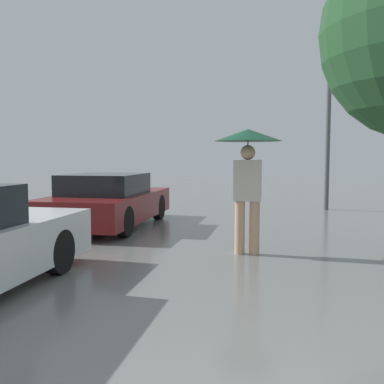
{
  "coord_description": "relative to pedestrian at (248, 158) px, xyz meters",
  "views": [
    {
      "loc": [
        0.2,
        -0.68,
        1.52
      ],
      "look_at": [
        -1.08,
        5.88,
        0.95
      ],
      "focal_mm": 40.0,
      "sensor_mm": 36.0,
      "label": 1
    }
  ],
  "objects": [
    {
      "name": "street_lamp",
      "position": [
        1.85,
        6.0,
        1.66
      ],
      "size": [
        0.38,
        0.38,
        4.69
      ],
      "color": "#515456",
      "rests_on": "ground_plane"
    },
    {
      "name": "parked_car_farthest",
      "position": [
        -3.14,
        2.12,
        -0.95
      ],
      "size": [
        1.77,
        3.81,
        1.14
      ],
      "color": "maroon",
      "rests_on": "ground_plane"
    },
    {
      "name": "pedestrian",
      "position": [
        0.0,
        0.0,
        0.0
      ],
      "size": [
        1.02,
        1.02,
        1.92
      ],
      "color": "tan",
      "rests_on": "ground_plane"
    }
  ]
}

